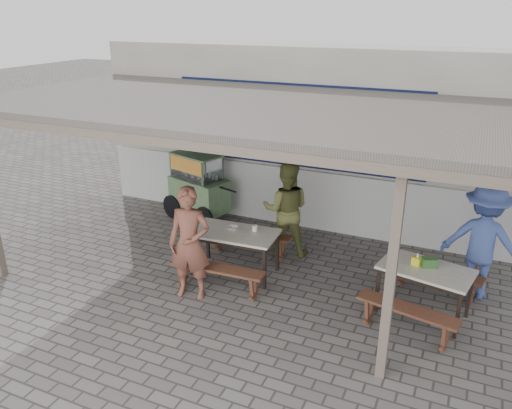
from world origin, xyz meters
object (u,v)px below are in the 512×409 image
object	(u,v)px
patron_right_table	(483,241)
bench_right_wall	(437,275)
table_left	(234,236)
condiment_jar	(255,228)
patron_street_side	(190,244)
donation_box	(429,262)
tissue_box	(417,261)
table_right	(426,273)
condiment_bowl	(233,228)
bench_left_wall	(249,238)
bench_right_street	(407,315)
vendor_cart	(198,185)
patron_wall_side	(286,209)
bench_left_street	(217,273)

from	to	relation	value
patron_right_table	bench_right_wall	bearing A→B (deg)	30.94
table_left	condiment_jar	distance (m)	0.37
condiment_jar	patron_right_table	bearing A→B (deg)	11.99
patron_street_side	donation_box	xyz separation A→B (m)	(3.32, 0.97, -0.07)
bench_right_wall	tissue_box	size ratio (longest dim) A/B	11.44
table_right	condiment_bowl	bearing A→B (deg)	-170.24
bench_left_wall	tissue_box	size ratio (longest dim) A/B	12.68
bench_right_street	patron_right_table	xyz separation A→B (m)	(0.82, 1.54, 0.58)
tissue_box	condiment_jar	distance (m)	2.58
bench_right_street	condiment_bowl	xyz separation A→B (m)	(-2.95, 0.74, 0.44)
vendor_cart	condiment_jar	world-z (taller)	vendor_cart
table_left	condiment_bowl	size ratio (longest dim) A/B	8.64
patron_wall_side	condiment_bowl	size ratio (longest dim) A/B	10.17
vendor_cart	patron_street_side	distance (m)	3.00
table_right	donation_box	size ratio (longest dim) A/B	6.80
patron_wall_side	donation_box	distance (m)	2.69
bench_right_street	condiment_bowl	distance (m)	3.07
bench_right_street	vendor_cart	xyz separation A→B (m)	(-4.58, 2.38, 0.44)
bench_left_street	donation_box	distance (m)	3.13
patron_right_table	tissue_box	distance (m)	1.19
table_left	bench_right_street	xyz separation A→B (m)	(2.89, -0.64, -0.34)
vendor_cart	patron_street_side	world-z (taller)	patron_street_side
table_left	condiment_bowl	xyz separation A→B (m)	(-0.07, 0.09, 0.10)
bench_right_street	tissue_box	distance (m)	0.84
table_right	condiment_jar	size ratio (longest dim) A/B	13.94
donation_box	tissue_box	bearing A→B (deg)	-177.46
bench_left_wall	bench_right_wall	xyz separation A→B (m)	(3.19, -0.04, -0.01)
bench_left_wall	bench_right_street	xyz separation A→B (m)	(2.93, -1.33, -0.01)
bench_right_wall	bench_left_street	bearing A→B (deg)	-145.26
table_right	vendor_cart	xyz separation A→B (m)	(-4.71, 1.73, 0.10)
bench_left_street	condiment_bowl	world-z (taller)	condiment_bowl
table_right	donation_box	world-z (taller)	donation_box
donation_box	table_right	bearing A→B (deg)	-112.55
table_left	patron_street_side	distance (m)	0.98
table_left	condiment_bowl	distance (m)	0.15
bench_right_wall	condiment_bowl	xyz separation A→B (m)	(-3.21, -0.56, 0.44)
bench_right_street	bench_right_wall	bearing A→B (deg)	90.00
table_right	vendor_cart	world-z (taller)	vendor_cart
patron_street_side	donation_box	bearing A→B (deg)	4.30
bench_left_street	condiment_jar	world-z (taller)	condiment_jar
tissue_box	table_left	bearing A→B (deg)	-178.94
bench_right_wall	patron_street_side	bearing A→B (deg)	-144.14
bench_right_wall	patron_wall_side	xyz separation A→B (m)	(-2.63, 0.36, 0.52)
table_right	patron_right_table	xyz separation A→B (m)	(0.69, 0.89, 0.24)
table_left	patron_wall_side	bearing A→B (deg)	59.36
bench_right_street	bench_right_wall	distance (m)	1.32
table_left	patron_street_side	bearing A→B (deg)	-110.86
condiment_bowl	patron_street_side	bearing A→B (deg)	-102.30
vendor_cart	tissue_box	bearing A→B (deg)	-3.15
patron_street_side	patron_wall_side	size ratio (longest dim) A/B	1.03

